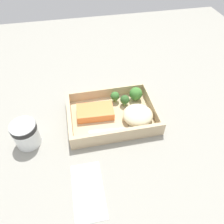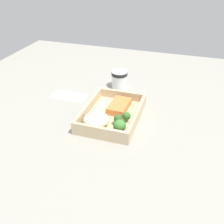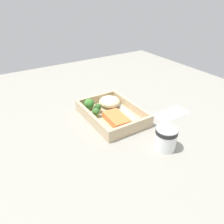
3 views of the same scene
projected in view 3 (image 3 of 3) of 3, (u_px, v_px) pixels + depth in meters
ground_plane at (112, 120)px, 92.36cm from camera, size 160.00×160.00×2.00cm
takeout_tray at (112, 116)px, 91.55cm from camera, size 28.40×20.37×1.20cm
tray_rim at (112, 111)px, 90.34cm from camera, size 28.40×20.37×3.61cm
salmon_fillet at (116, 119)px, 86.10cm from camera, size 12.10×7.35×2.66cm
mashed_potatoes at (110, 102)px, 97.36cm from camera, size 9.59×9.39×4.17cm
broccoli_floret_1 at (89, 104)px, 94.28cm from camera, size 4.45×4.45×4.96cm
broccoli_floret_2 at (96, 112)px, 88.91cm from camera, size 3.05×3.05×3.97cm
broccoli_floret_3 at (98, 108)px, 92.09cm from camera, size 3.11×3.11×4.00cm
fork at (124, 110)px, 94.64cm from camera, size 15.89×3.15×0.44cm
paper_cup at (166, 137)px, 72.60cm from camera, size 7.35×7.35×7.93cm
receipt_slip at (171, 114)px, 94.44cm from camera, size 7.83×15.54×0.24cm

